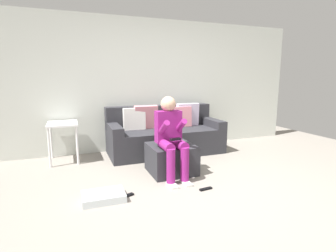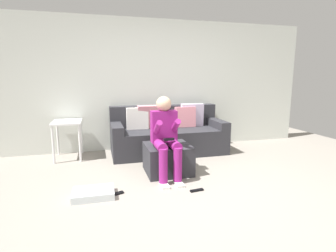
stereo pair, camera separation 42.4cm
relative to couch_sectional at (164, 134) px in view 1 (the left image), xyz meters
name	(u,v)px [view 1 (the left image)]	position (x,y,z in m)	size (l,w,h in m)	color
ground_plane	(208,197)	(-0.17, -1.99, -0.34)	(8.27, 8.27, 0.00)	gray
wall_back	(148,85)	(-0.17, 0.44, 0.90)	(6.37, 0.10, 2.47)	silver
couch_sectional	(164,134)	(0.00, 0.00, 0.00)	(2.07, 0.91, 0.89)	#2D2D33
ottoman	(171,159)	(-0.28, -1.07, -0.13)	(0.64, 0.62, 0.42)	#2D2D33
person_seated	(171,135)	(-0.36, -1.27, 0.28)	(0.36, 0.63, 1.13)	#8C1E72
storage_bin	(104,196)	(-1.33, -1.64, -0.30)	(0.48, 0.33, 0.08)	silver
side_table	(63,129)	(-1.76, 0.06, 0.21)	(0.47, 0.59, 0.65)	white
remote_near_ottoman	(206,189)	(-0.10, -1.81, -0.33)	(0.17, 0.04, 0.02)	black
remote_by_storage_bin	(128,195)	(-1.05, -1.65, -0.33)	(0.14, 0.05, 0.02)	black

